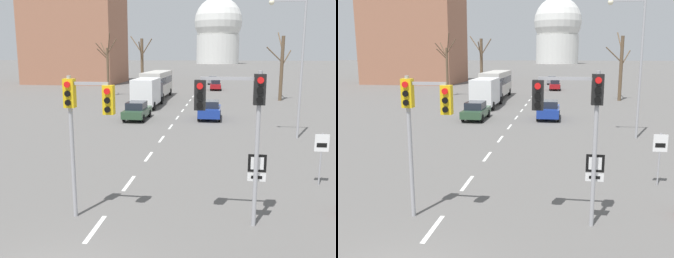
# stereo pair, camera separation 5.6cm
# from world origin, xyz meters

# --- Properties ---
(lane_stripe_0) EXTENTS (0.16, 2.00, 0.01)m
(lane_stripe_0) POSITION_xyz_m (0.00, 3.68, 0.00)
(lane_stripe_0) COLOR silver
(lane_stripe_0) RESTS_ON ground_plane
(lane_stripe_1) EXTENTS (0.16, 2.00, 0.01)m
(lane_stripe_1) POSITION_xyz_m (0.00, 8.18, 0.00)
(lane_stripe_1) COLOR silver
(lane_stripe_1) RESTS_ON ground_plane
(lane_stripe_2) EXTENTS (0.16, 2.00, 0.01)m
(lane_stripe_2) POSITION_xyz_m (0.00, 12.68, 0.00)
(lane_stripe_2) COLOR silver
(lane_stripe_2) RESTS_ON ground_plane
(lane_stripe_3) EXTENTS (0.16, 2.00, 0.01)m
(lane_stripe_3) POSITION_xyz_m (0.00, 17.18, 0.00)
(lane_stripe_3) COLOR silver
(lane_stripe_3) RESTS_ON ground_plane
(lane_stripe_4) EXTENTS (0.16, 2.00, 0.01)m
(lane_stripe_4) POSITION_xyz_m (0.00, 21.68, 0.00)
(lane_stripe_4) COLOR silver
(lane_stripe_4) RESTS_ON ground_plane
(lane_stripe_5) EXTENTS (0.16, 2.00, 0.01)m
(lane_stripe_5) POSITION_xyz_m (0.00, 26.18, 0.00)
(lane_stripe_5) COLOR silver
(lane_stripe_5) RESTS_ON ground_plane
(lane_stripe_6) EXTENTS (0.16, 2.00, 0.01)m
(lane_stripe_6) POSITION_xyz_m (0.00, 30.68, 0.00)
(lane_stripe_6) COLOR silver
(lane_stripe_6) RESTS_ON ground_plane
(lane_stripe_7) EXTENTS (0.16, 2.00, 0.01)m
(lane_stripe_7) POSITION_xyz_m (0.00, 35.18, 0.00)
(lane_stripe_7) COLOR silver
(lane_stripe_7) RESTS_ON ground_plane
(lane_stripe_8) EXTENTS (0.16, 2.00, 0.01)m
(lane_stripe_8) POSITION_xyz_m (0.00, 39.68, 0.00)
(lane_stripe_8) COLOR silver
(lane_stripe_8) RESTS_ON ground_plane
(lane_stripe_9) EXTENTS (0.16, 2.00, 0.01)m
(lane_stripe_9) POSITION_xyz_m (0.00, 44.18, 0.00)
(lane_stripe_9) COLOR silver
(lane_stripe_9) RESTS_ON ground_plane
(traffic_signal_near_right) EXTENTS (2.21, 0.34, 5.12)m
(traffic_signal_near_right) POSITION_xyz_m (4.51, 4.67, 3.89)
(traffic_signal_near_right) COLOR #9E9EA3
(traffic_signal_near_right) RESTS_ON ground_plane
(traffic_signal_centre_tall) EXTENTS (1.70, 0.34, 4.93)m
(traffic_signal_centre_tall) POSITION_xyz_m (-0.55, 4.53, 3.73)
(traffic_signal_centre_tall) COLOR #9E9EA3
(traffic_signal_centre_tall) RESTS_ON ground_plane
(route_sign_post) EXTENTS (0.60, 0.08, 2.45)m
(route_sign_post) POSITION_xyz_m (5.20, 4.93, 1.66)
(route_sign_post) COLOR #9E9EA3
(route_sign_post) RESTS_ON ground_plane
(speed_limit_sign) EXTENTS (0.60, 0.08, 2.33)m
(speed_limit_sign) POSITION_xyz_m (8.28, 9.14, 1.57)
(speed_limit_sign) COLOR #9E9EA3
(speed_limit_sign) RESTS_ON ground_plane
(street_lamp_right) EXTENTS (2.41, 0.36, 9.14)m
(street_lamp_right) POSITION_xyz_m (8.75, 18.82, 5.57)
(street_lamp_right) COLOR #9E9EA3
(street_lamp_right) RESTS_ON ground_plane
(sedan_near_left) EXTENTS (1.75, 4.20, 1.75)m
(sedan_near_left) POSITION_xyz_m (2.89, 54.29, 0.87)
(sedan_near_left) COLOR maroon
(sedan_near_left) RESTS_ON ground_plane
(sedan_near_right) EXTENTS (1.76, 4.20, 1.59)m
(sedan_near_right) POSITION_xyz_m (2.03, 66.71, 0.81)
(sedan_near_right) COLOR slate
(sedan_near_right) RESTS_ON ground_plane
(sedan_mid_centre) EXTENTS (1.96, 4.10, 1.67)m
(sedan_mid_centre) POSITION_xyz_m (2.92, 25.77, 0.84)
(sedan_mid_centre) COLOR navy
(sedan_mid_centre) RESTS_ON ground_plane
(sedan_far_left) EXTENTS (1.87, 4.55, 1.59)m
(sedan_far_left) POSITION_xyz_m (-3.41, 24.68, 0.81)
(sedan_far_left) COLOR #2D4C33
(sedan_far_left) RESTS_ON ground_plane
(city_bus) EXTENTS (2.66, 10.80, 3.48)m
(city_bus) POSITION_xyz_m (-4.53, 41.57, 2.05)
(city_bus) COLOR beige
(city_bus) RESTS_ON ground_plane
(delivery_truck) EXTENTS (2.44, 7.20, 3.14)m
(delivery_truck) POSITION_xyz_m (-4.05, 32.64, 1.70)
(delivery_truck) COLOR #333842
(delivery_truck) RESTS_ON ground_plane
(bare_tree_left_near) EXTENTS (2.75, 3.00, 8.46)m
(bare_tree_left_near) POSITION_xyz_m (-11.75, 43.13, 3.91)
(bare_tree_left_near) COLOR brown
(bare_tree_left_near) RESTS_ON ground_plane
(bare_tree_right_near) EXTENTS (3.23, 3.29, 8.50)m
(bare_tree_right_near) POSITION_xyz_m (11.15, 41.12, 4.23)
(bare_tree_right_near) COLOR brown
(bare_tree_right_near) RESTS_ON ground_plane
(bare_tree_left_far) EXTENTS (4.19, 4.48, 8.88)m
(bare_tree_left_far) POSITION_xyz_m (-9.77, 56.34, 4.56)
(bare_tree_left_far) COLOR brown
(bare_tree_left_far) RESTS_ON ground_plane
(capitol_dome) EXTENTS (31.10, 31.10, 43.93)m
(capitol_dome) POSITION_xyz_m (0.00, 249.00, 21.40)
(capitol_dome) COLOR silver
(capitol_dome) RESTS_ON ground_plane
(apartment_block_left) EXTENTS (18.00, 14.00, 21.51)m
(apartment_block_left) POSITION_xyz_m (-25.63, 66.99, 10.76)
(apartment_block_left) COLOR #9E664C
(apartment_block_left) RESTS_ON ground_plane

